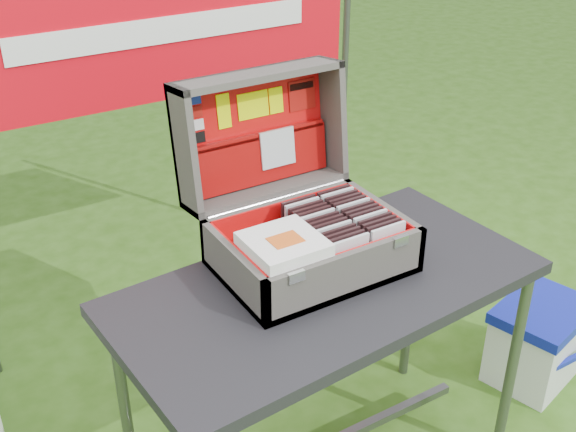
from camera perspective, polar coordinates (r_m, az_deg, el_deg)
table at (r=2.39m, az=2.84°, el=-13.18°), size 1.32×0.73×0.80m
table_top at (r=2.15m, az=3.08°, el=-5.69°), size 1.32×0.73×0.04m
table_leg_fr at (r=2.57m, az=17.20°, el=-11.77°), size 0.04×0.04×0.76m
table_leg_bl at (r=2.40m, az=-12.77°, el=-14.50°), size 0.04×0.04×0.76m
table_leg_br at (r=2.85m, az=9.66°, el=-6.24°), size 0.04×0.04×0.76m
suitcase at (r=2.12m, az=1.08°, el=2.71°), size 0.55×0.55×0.53m
suitcase_base_bottom at (r=2.21m, az=1.85°, el=-3.80°), size 0.55×0.39×0.02m
suitcase_base_wall_front at (r=2.04m, az=4.72°, el=-4.71°), size 0.55×0.02×0.15m
suitcase_base_wall_back at (r=2.31m, az=-0.63°, el=-0.35°), size 0.55×0.02×0.15m
suitcase_base_wall_left at (r=2.06m, az=-4.32°, el=-4.39°), size 0.02×0.39×0.15m
suitcase_base_wall_right at (r=2.31m, az=7.39°, el=-0.61°), size 0.02×0.39×0.15m
suitcase_liner_floor at (r=2.20m, az=1.86°, el=-3.49°), size 0.51×0.35×0.01m
suitcase_latch_left at (r=1.92m, az=0.66°, el=-4.82°), size 0.05×0.01×0.03m
suitcase_latch_right at (r=2.10m, az=8.90°, el=-1.97°), size 0.05×0.01×0.03m
suitcase_hinge at (r=2.28m, az=-0.78°, el=1.38°), size 0.50×0.02×0.02m
suitcase_lid_back at (r=2.33m, az=-2.83°, el=6.81°), size 0.55×0.07×0.39m
suitcase_lid_rim_far at (r=2.23m, az=-2.46°, el=11.06°), size 0.55×0.15×0.04m
suitcase_lid_rim_near at (r=2.34m, az=-1.71°, el=2.13°), size 0.55×0.15×0.04m
suitcase_lid_rim_left at (r=2.17m, az=-8.17°, el=5.05°), size 0.02×0.20×0.41m
suitcase_lid_rim_right at (r=2.41m, az=3.46°, el=7.74°), size 0.02×0.20×0.41m
suitcase_lid_liner at (r=2.32m, az=-2.67°, el=6.74°), size 0.50×0.05×0.34m
suitcase_liner_wall_front at (r=2.05m, az=4.51°, el=-4.28°), size 0.51×0.01×0.13m
suitcase_liner_wall_back at (r=2.29m, az=-0.46°, el=-0.26°), size 0.51×0.01×0.13m
suitcase_liner_wall_left at (r=2.06m, az=-3.99°, el=-4.03°), size 0.01×0.35×0.13m
suitcase_liner_wall_right at (r=2.29m, az=7.14°, el=-0.46°), size 0.01×0.35×0.13m
suitcase_lid_pocket at (r=2.33m, az=-2.25°, el=4.50°), size 0.49×0.05×0.16m
suitcase_pocket_edge at (r=2.30m, az=-2.34°, el=6.31°), size 0.48×0.02×0.02m
suitcase_pocket_cd at (r=2.33m, az=-0.83°, el=5.39°), size 0.12×0.03×0.12m
lid_sticker_cc_a at (r=2.20m, az=-7.56°, el=9.12°), size 0.05×0.01×0.03m
lid_sticker_cc_b at (r=2.21m, az=-7.43°, el=8.12°), size 0.05×0.01×0.03m
lid_sticker_cc_c at (r=2.22m, az=-7.31°, el=7.12°), size 0.05×0.01×0.03m
lid_sticker_cc_d at (r=2.23m, az=-7.20°, el=6.14°), size 0.05×0.01×0.03m
lid_card_neon_tall at (r=2.25m, az=-5.10°, el=8.25°), size 0.04×0.02×0.11m
lid_card_neon_main at (r=2.29m, az=-2.77°, el=8.74°), size 0.11×0.01×0.08m
lid_card_neon_small at (r=2.33m, az=-0.96°, el=9.12°), size 0.05×0.01×0.08m
lid_sticker_band at (r=2.38m, az=1.11°, el=9.54°), size 0.10×0.02×0.10m
lid_sticker_band_bar at (r=2.37m, az=1.07°, el=10.24°), size 0.09×0.01×0.02m
cd_left_0 at (r=2.07m, az=4.95°, el=-3.42°), size 0.12×0.01×0.14m
cd_left_1 at (r=2.09m, az=4.60°, el=-3.15°), size 0.12×0.01×0.14m
cd_left_2 at (r=2.10m, az=4.26°, el=-2.89°), size 0.12×0.01×0.14m
cd_left_3 at (r=2.12m, az=3.92°, el=-2.62°), size 0.12×0.01×0.14m
cd_left_4 at (r=2.13m, az=3.59°, el=-2.36°), size 0.12×0.01×0.14m
cd_left_5 at (r=2.15m, az=3.27°, el=-2.11°), size 0.12×0.01×0.14m
cd_left_6 at (r=2.16m, az=2.94°, el=-1.86°), size 0.12×0.01×0.14m
cd_left_7 at (r=2.18m, az=2.63°, el=-1.61°), size 0.12×0.01×0.14m
cd_left_8 at (r=2.19m, az=2.31°, el=-1.36°), size 0.12×0.01×0.14m
cd_left_9 at (r=2.21m, az=2.01°, el=-1.12°), size 0.12×0.01×0.14m
cd_left_10 at (r=2.22m, az=1.70°, el=-0.88°), size 0.12×0.01×0.14m
cd_left_11 at (r=2.24m, az=1.40°, el=-0.65°), size 0.12×0.01×0.14m
cd_left_12 at (r=2.26m, az=1.11°, el=-0.41°), size 0.12×0.01×0.14m
cd_left_13 at (r=2.27m, az=0.82°, el=-0.18°), size 0.12×0.01×0.14m
cd_right_0 at (r=2.14m, az=7.83°, el=-2.41°), size 0.12×0.01×0.14m
cd_right_1 at (r=2.16m, az=7.48°, el=-2.16°), size 0.12×0.01×0.14m
cd_right_2 at (r=2.17m, az=7.13°, el=-1.91°), size 0.12×0.01×0.14m
cd_right_3 at (r=2.19m, az=6.78°, el=-1.66°), size 0.12×0.01×0.14m
cd_right_4 at (r=2.20m, az=6.44°, el=-1.42°), size 0.12×0.01×0.14m
cd_right_5 at (r=2.21m, az=6.11°, el=-1.18°), size 0.12×0.01×0.14m
cd_right_6 at (r=2.23m, az=5.77°, el=-0.94°), size 0.12×0.01×0.14m
cd_right_7 at (r=2.24m, az=5.45°, el=-0.71°), size 0.12×0.01×0.14m
cd_right_8 at (r=2.26m, az=5.13°, el=-0.47°), size 0.12×0.01×0.14m
cd_right_9 at (r=2.27m, az=4.81°, el=-0.24°), size 0.12×0.01×0.14m
cd_right_10 at (r=2.29m, az=4.49°, el=-0.02°), size 0.12×0.01×0.14m
cd_right_11 at (r=2.30m, az=4.18°, el=0.20°), size 0.12×0.01×0.14m
cd_right_12 at (r=2.32m, az=3.88°, el=0.42°), size 0.12×0.01×0.14m
cd_right_13 at (r=2.34m, az=3.58°, el=0.64°), size 0.12×0.01×0.14m
songbook_0 at (r=2.01m, az=-0.35°, el=-2.58°), size 0.21×0.21×0.00m
songbook_1 at (r=2.01m, az=-0.35°, el=-2.46°), size 0.21×0.21×0.00m
songbook_2 at (r=2.01m, az=-0.35°, el=-2.34°), size 0.21×0.21×0.00m
songbook_3 at (r=2.01m, az=-0.35°, el=-2.22°), size 0.21×0.21×0.00m
songbook_4 at (r=2.00m, az=-0.35°, el=-2.09°), size 0.21×0.21×0.00m
songbook_5 at (r=2.00m, az=-0.35°, el=-1.97°), size 0.21×0.21×0.00m
songbook_6 at (r=2.00m, az=-0.36°, el=-1.85°), size 0.21×0.21×0.00m
songbook_graphic at (r=1.99m, az=-0.21°, el=-1.88°), size 0.09×0.07×0.00m
cooler at (r=3.09m, az=19.12°, el=-9.32°), size 0.44×0.38×0.34m
cooler_body at (r=3.10m, az=19.05°, el=-9.65°), size 0.42×0.36×0.29m
cooler_lid at (r=3.01m, az=19.56°, el=-7.13°), size 0.44×0.38×0.05m
cooler_handle at (r=3.01m, az=21.36°, el=-10.56°), size 0.23×0.02×0.02m
cardboard_box at (r=3.24m, az=8.83°, el=-5.10°), size 0.41×0.22×0.42m
banner_post_right at (r=3.39m, az=4.40°, el=9.03°), size 0.03×0.03×1.70m
banner at (r=2.85m, az=-9.67°, el=14.35°), size 1.60×0.02×0.55m
banner_text at (r=2.84m, az=-9.57°, el=14.30°), size 1.20×0.00×0.10m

